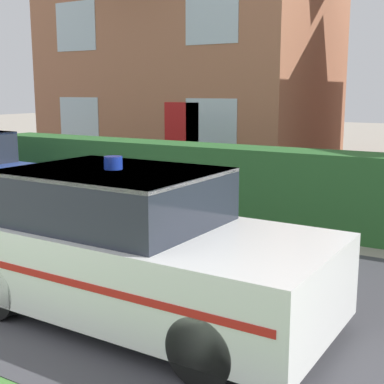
% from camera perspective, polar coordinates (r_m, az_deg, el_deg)
% --- Properties ---
extents(road_strip, '(28.00, 5.01, 0.01)m').
position_cam_1_polar(road_strip, '(7.31, -9.42, -8.40)').
color(road_strip, '#424247').
rests_on(road_strip, ground).
extents(garden_hedge, '(13.64, 0.87, 1.39)m').
position_cam_1_polar(garden_hedge, '(9.40, 10.32, 0.23)').
color(garden_hedge, '#2D662D').
rests_on(garden_hedge, ground).
extents(police_car, '(4.09, 1.91, 1.70)m').
position_cam_1_polar(police_car, '(5.69, -6.23, -5.89)').
color(police_car, black).
rests_on(police_car, road_strip).
extents(house_left, '(8.07, 5.73, 7.62)m').
position_cam_1_polar(house_left, '(16.45, 0.17, 15.99)').
color(house_left, '#A86B4C').
rests_on(house_left, ground).
extents(wheelie_bin, '(0.64, 0.61, 1.10)m').
position_cam_1_polar(wheelie_bin, '(12.17, -8.01, 2.01)').
color(wheelie_bin, '#474C8C').
rests_on(wheelie_bin, ground).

